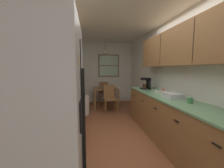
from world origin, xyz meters
The scene contains 25 objects.
ground_plane centered at (0.00, 1.00, 0.00)m, with size 12.00×12.00×0.00m, color brown.
wall_left centered at (-1.35, 1.00, 1.27)m, with size 0.10×9.00×2.55m, color white.
wall_right centered at (1.35, 1.00, 1.27)m, with size 0.10×9.00×2.55m, color white.
wall_back centered at (0.00, 3.65, 1.27)m, with size 4.40×0.10×2.55m, color white.
ceiling_slab centered at (0.00, 1.00, 2.59)m, with size 4.40×9.00×0.08m, color white.
refrigerator centered at (-0.95, -1.17, 0.92)m, with size 0.73×0.78×1.83m.
stove_range centered at (-0.99, -0.44, 0.47)m, with size 0.66×0.63×1.10m.
microwave_over_range centered at (-1.11, -0.44, 1.65)m, with size 0.39×0.59×0.35m.
counter_left centered at (-1.00, 0.78, 0.45)m, with size 0.64×1.81×0.90m.
upper_cabinets_left centered at (-1.14, 0.73, 1.87)m, with size 0.33×1.89×0.75m.
counter_right centered at (1.00, 0.02, 0.45)m, with size 0.64×3.25×0.90m.
upper_cabinets_right centered at (1.14, -0.03, 1.85)m, with size 0.33×2.93×0.70m.
dining_table centered at (0.06, 2.79, 0.62)m, with size 0.89×0.89×0.73m.
dining_chair_near centered at (0.13, 2.14, 0.50)m, with size 0.42×0.42×0.90m.
dining_chair_far centered at (0.04, 3.44, 0.50)m, with size 0.43×0.43×0.90m.
pendant_light centered at (0.06, 2.79, 2.08)m, with size 0.24×0.24×0.52m.
back_window centered at (0.30, 3.58, 1.57)m, with size 0.88×0.05×0.94m.
trash_bin centered at (-0.70, 1.98, 0.31)m, with size 0.29×0.29×0.61m, color white.
storage_canister centered at (-1.00, -0.01, 1.00)m, with size 0.13×0.13×0.21m.
dish_towel centered at (-0.64, -0.28, 0.50)m, with size 0.02×0.16×0.24m, color white.
coffee_maker centered at (0.99, 1.14, 1.06)m, with size 0.22×0.18×0.30m.
mug_by_coffeemaker centered at (1.04, -0.44, 0.95)m, with size 0.12×0.08×0.09m.
fruit_bowl centered at (1.05, 0.51, 0.94)m, with size 0.27×0.27×0.09m.
dish_rack centered at (0.98, -0.06, 0.95)m, with size 0.28×0.34×0.10m, color silver.
table_serving_bowl centered at (0.12, 2.81, 0.76)m, with size 0.20×0.20×0.06m, color #E0D14C.
Camera 1 is at (-0.52, -2.37, 1.44)m, focal length 22.24 mm.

